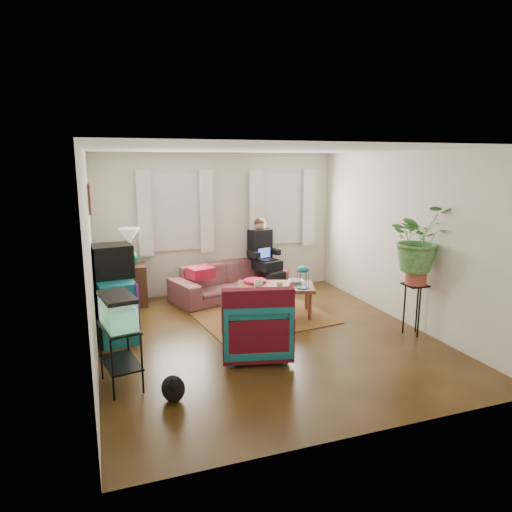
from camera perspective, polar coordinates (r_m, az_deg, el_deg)
name	(u,v)px	position (r m, az deg, el deg)	size (l,w,h in m)	color
floor	(265,337)	(6.57, 1.17, -10.11)	(4.50, 5.00, 0.01)	#4F2B14
ceiling	(266,149)	(6.10, 1.28, 13.19)	(4.50, 5.00, 0.01)	white
wall_back	(219,224)	(8.56, -4.67, 4.03)	(4.50, 0.01, 2.60)	silver
wall_front	(368,299)	(4.03, 13.86, -5.18)	(4.50, 0.01, 2.60)	silver
wall_left	(90,259)	(5.82, -19.99, -0.33)	(0.01, 5.00, 2.60)	silver
wall_right	(404,238)	(7.29, 18.02, 2.13)	(0.01, 5.00, 2.60)	silver
window_left	(176,212)	(8.35, -10.01, 5.42)	(1.08, 0.04, 1.38)	white
window_right	(281,208)	(8.91, 3.17, 5.97)	(1.08, 0.04, 1.38)	white
curtains_left	(176,213)	(8.27, -9.92, 5.36)	(1.36, 0.06, 1.50)	white
curtains_right	(283,209)	(8.84, 3.37, 5.92)	(1.36, 0.06, 1.50)	white
picture_frame	(90,199)	(6.58, -20.05, 6.71)	(0.04, 0.32, 0.40)	#3D2616
area_rug	(263,317)	(7.35, 0.90, -7.64)	(2.00, 1.60, 0.01)	brown
sofa	(230,275)	(8.32, -3.28, -2.38)	(2.13, 0.84, 0.83)	brown
seated_person	(263,258)	(8.71, 0.91, -0.24)	(0.53, 0.66, 1.27)	black
side_table	(132,285)	(8.15, -15.24, -3.53)	(0.49, 0.49, 0.71)	#3A2215
table_lamp	(130,248)	(8.01, -15.49, 1.01)	(0.36, 0.36, 0.65)	white
dresser	(115,307)	(6.77, -17.23, -6.16)	(0.48, 0.95, 0.86)	#105164
crt_tv	(112,261)	(6.69, -17.54, -0.55)	(0.52, 0.48, 0.46)	black
aquarium_stand	(121,356)	(5.34, -16.56, -11.95)	(0.35, 0.62, 0.69)	black
aquarium	(118,310)	(5.15, -16.90, -6.53)	(0.31, 0.57, 0.37)	#7FD899
black_cat	(173,386)	(5.00, -10.33, -15.69)	(0.24, 0.38, 0.32)	black
armchair	(255,323)	(5.88, -0.10, -8.33)	(0.84, 0.79, 0.86)	#126070
serape_throw	(258,318)	(5.50, 0.29, -7.75)	(0.87, 0.20, 0.71)	#9E0A0A
coffee_table	(275,300)	(7.39, 2.44, -5.53)	(1.21, 0.66, 0.50)	brown
cup_a	(258,284)	(7.20, 0.29, -3.48)	(0.14, 0.14, 0.11)	white
cup_b	(280,285)	(7.12, 2.97, -3.68)	(0.11, 0.11, 0.10)	beige
bowl	(296,282)	(7.44, 4.98, -3.20)	(0.24, 0.24, 0.06)	white
snack_tray	(255,281)	(7.47, -0.14, -3.15)	(0.38, 0.38, 0.04)	#B21414
birdcage	(303,277)	(7.15, 5.89, -2.63)	(0.20, 0.20, 0.35)	#115B6B
plant_stand	(413,309)	(6.93, 19.08, -6.32)	(0.32, 0.32, 0.75)	black
potted_plant	(418,248)	(6.72, 19.58, 0.90)	(0.85, 0.74, 0.95)	#599947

